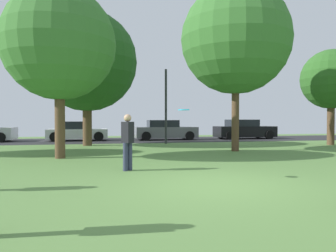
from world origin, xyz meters
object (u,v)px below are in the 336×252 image
object	(u,v)px
parked_car_black	(244,130)
maple_tree_near	(236,40)
frisbee_disc	(184,110)
street_lamp_post	(166,107)
birch_tree_lone	(87,61)
person_catcher	(128,140)
parked_car_white	(77,132)
parked_car_grey	(165,131)
oak_tree_left	(331,80)
oak_tree_center	(59,44)

from	to	relation	value
parked_car_black	maple_tree_near	bearing A→B (deg)	-117.78
maple_tree_near	frisbee_disc	distance (m)	8.34
frisbee_disc	street_lamp_post	bearing A→B (deg)	80.35
birch_tree_lone	person_catcher	xyz separation A→B (m)	(1.45, -9.30, -3.82)
parked_car_white	parked_car_grey	distance (m)	6.17
frisbee_disc	parked_car_grey	world-z (taller)	frisbee_disc
oak_tree_left	person_catcher	distance (m)	14.35
birch_tree_lone	street_lamp_post	xyz separation A→B (m)	(4.61, 0.49, -2.45)
parked_car_grey	parked_car_black	xyz separation A→B (m)	(6.15, 0.03, 0.02)
person_catcher	maple_tree_near	bearing A→B (deg)	96.12
person_catcher	parked_car_grey	bearing A→B (deg)	129.25
oak_tree_left	parked_car_white	xyz separation A→B (m)	(-14.56, 6.92, -3.15)
maple_tree_near	parked_car_grey	size ratio (longest dim) A/B	1.73
oak_tree_left	parked_car_black	xyz separation A→B (m)	(-2.25, 6.58, -3.08)
frisbee_disc	street_lamp_post	xyz separation A→B (m)	(1.96, 11.52, 0.56)
parked_car_white	oak_tree_center	bearing A→B (deg)	-89.67
birch_tree_lone	person_catcher	size ratio (longest dim) A/B	4.66
street_lamp_post	birch_tree_lone	bearing A→B (deg)	-173.91
oak_tree_left	parked_car_black	distance (m)	7.61
person_catcher	parked_car_black	distance (m)	16.78
parked_car_grey	street_lamp_post	size ratio (longest dim) A/B	0.98
person_catcher	parked_car_grey	xyz separation A→B (m)	(3.86, 13.44, -0.23)
frisbee_disc	parked_car_grey	distance (m)	15.43
birch_tree_lone	oak_tree_center	bearing A→B (deg)	-97.68
oak_tree_center	birch_tree_lone	size ratio (longest dim) A/B	0.85
frisbee_disc	parked_car_white	size ratio (longest dim) A/B	0.09
street_lamp_post	frisbee_disc	bearing A→B (deg)	-99.65
frisbee_disc	parked_car_white	distance (m)	15.95
oak_tree_left	person_catcher	size ratio (longest dim) A/B	3.40
birch_tree_lone	person_catcher	distance (m)	10.16
birch_tree_lone	parked_car_grey	distance (m)	7.85
maple_tree_near	parked_car_black	world-z (taller)	maple_tree_near
oak_tree_left	person_catcher	bearing A→B (deg)	-150.67
person_catcher	street_lamp_post	bearing A→B (deg)	127.41
birch_tree_lone	frisbee_disc	distance (m)	11.73
oak_tree_center	frisbee_disc	world-z (taller)	oak_tree_center
oak_tree_center	oak_tree_left	size ratio (longest dim) A/B	1.17
person_catcher	parked_car_grey	size ratio (longest dim) A/B	0.36
person_catcher	street_lamp_post	size ratio (longest dim) A/B	0.36
oak_tree_left	parked_car_black	size ratio (longest dim) A/B	1.22
maple_tree_near	person_catcher	bearing A→B (deg)	-139.14
maple_tree_near	frisbee_disc	xyz separation A→B (m)	(-4.16, -6.35, -3.45)
parked_car_white	parked_car_black	size ratio (longest dim) A/B	0.90
parked_car_black	street_lamp_post	world-z (taller)	street_lamp_post
maple_tree_near	birch_tree_lone	bearing A→B (deg)	145.54
birch_tree_lone	parked_car_white	distance (m)	6.15
frisbee_disc	parked_car_grey	xyz separation A→B (m)	(2.66, 15.16, -1.03)
maple_tree_near	street_lamp_post	xyz separation A→B (m)	(-2.20, 5.16, -2.89)
maple_tree_near	oak_tree_left	xyz separation A→B (m)	(6.91, 2.26, -1.38)
maple_tree_near	street_lamp_post	bearing A→B (deg)	113.10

